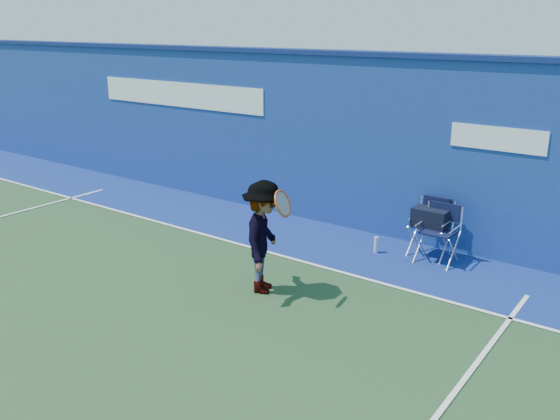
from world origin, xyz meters
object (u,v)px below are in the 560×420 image
Objects in this scene: directors_chair_left at (430,232)px; directors_chair_right at (437,245)px; water_bottle at (376,245)px; tennis_player at (264,237)px.

directors_chair_left reaches higher than directors_chair_right.
directors_chair_right is at bearing 12.52° from water_bottle.
water_bottle is at bearing -167.48° from directors_chair_right.
directors_chair_left is at bearing 62.45° from tennis_player.
directors_chair_right is (0.19, -0.18, -0.11)m from directors_chair_left.
directors_chair_right reaches higher than water_bottle.
directors_chair_right is 0.58× the size of tennis_player.
tennis_player reaches higher than directors_chair_right.
directors_chair_left is at bearing 27.66° from water_bottle.
water_bottle is at bearing -152.34° from directors_chair_left.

